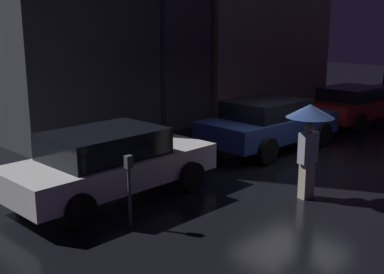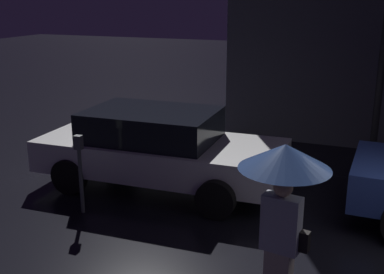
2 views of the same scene
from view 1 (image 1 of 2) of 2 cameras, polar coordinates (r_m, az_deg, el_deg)
name	(u,v)px [view 1 (image 1 of 2)]	position (r m, az deg, el deg)	size (l,w,h in m)	color
ground_plane	(296,164)	(12.41, 12.19, -3.17)	(60.00, 60.00, 0.00)	black
parked_car_white	(110,162)	(9.86, -9.67, -2.91)	(4.42, 2.02, 1.40)	silver
parked_car_blue	(269,123)	(13.60, 9.08, 1.70)	(4.25, 2.05, 1.42)	navy
parked_car_red	(352,104)	(17.70, 18.46, 3.70)	(3.98, 2.00, 1.33)	maroon
pedestrian_with_umbrella	(310,125)	(9.72, 13.77, 1.35)	(0.95, 0.95, 1.93)	beige
parking_meter	(129,183)	(8.33, -7.46, -5.46)	(0.12, 0.10, 1.29)	#4C5154
street_lamp_near	(162,20)	(13.63, -3.53, 13.63)	(0.46, 0.46, 4.93)	black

